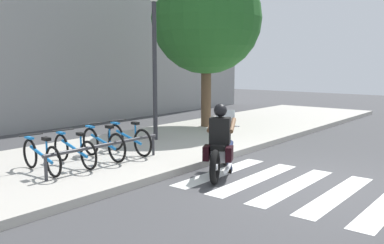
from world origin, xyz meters
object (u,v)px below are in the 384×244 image
object	(u,v)px
bicycle_0	(41,156)
tree_near_rack	(206,19)
rider	(221,134)
motorcycle	(221,151)
bicycle_2	(103,143)
bicycle_3	(129,139)
bike_rack	(106,147)
street_lamp	(155,53)
bicycle_1	(74,150)

from	to	relation	value
bicycle_0	tree_near_rack	distance (m)	7.59
rider	motorcycle	bearing A→B (deg)	24.17
bicycle_0	bicycle_2	distance (m)	1.49
bicycle_2	bicycle_3	world-z (taller)	bicycle_2
bicycle_2	tree_near_rack	world-z (taller)	tree_near_rack
bike_rack	street_lamp	bearing A→B (deg)	25.42
bicycle_3	tree_near_rack	size ratio (longest dim) A/B	0.31
bicycle_0	rider	bearing A→B (deg)	-43.79
tree_near_rack	bicycle_0	bearing A→B (deg)	-170.02
rider	tree_near_rack	world-z (taller)	tree_near_rack
bicycle_2	bicycle_0	bearing A→B (deg)	179.97
motorcycle	bike_rack	world-z (taller)	motorcycle
motorcycle	bike_rack	bearing A→B (deg)	128.82
bicycle_2	rider	bearing A→B (deg)	-67.01
rider	bicycle_2	world-z (taller)	rider
bicycle_2	tree_near_rack	distance (m)	6.28
bike_rack	bicycle_0	bearing A→B (deg)	153.56
bicycle_0	street_lamp	distance (m)	4.51
motorcycle	bicycle_3	bearing A→B (deg)	98.30
street_lamp	rider	bearing A→B (deg)	-114.33
motorcycle	street_lamp	bearing A→B (deg)	66.52
bicycle_1	street_lamp	distance (m)	3.88
bicycle_1	rider	bearing A→B (deg)	-53.74
bicycle_1	tree_near_rack	size ratio (longest dim) A/B	0.31
rider	bike_rack	xyz separation A→B (m)	(-1.39, 1.85, -0.27)
bike_rack	street_lamp	world-z (taller)	street_lamp
bicycle_2	bicycle_3	distance (m)	0.74
bicycle_1	bike_rack	size ratio (longest dim) A/B	0.59
rider	street_lamp	size ratio (longest dim) A/B	0.35
bicycle_0	bike_rack	bearing A→B (deg)	-26.44
bicycle_3	tree_near_rack	world-z (taller)	tree_near_rack
bicycle_3	tree_near_rack	xyz separation A→B (m)	(4.56, 1.20, 3.16)
tree_near_rack	street_lamp	bearing A→B (deg)	-171.97
motorcycle	bicycle_1	bearing A→B (deg)	127.70
motorcycle	bicycle_0	distance (m)	3.51
motorcycle	bicycle_1	world-z (taller)	motorcycle
rider	bicycle_0	distance (m)	3.49
bicycle_3	street_lamp	world-z (taller)	street_lamp
rider	tree_near_rack	bearing A→B (deg)	40.05
rider	tree_near_rack	xyz separation A→B (m)	(4.28, 3.60, 2.82)
rider	bicycle_3	world-z (taller)	rider
street_lamp	tree_near_rack	bearing A→B (deg)	8.03
rider	bicycle_2	bearing A→B (deg)	112.99
bicycle_0	street_lamp	xyz separation A→B (m)	(3.96, 0.79, 2.03)
motorcycle	bicycle_2	world-z (taller)	motorcycle
rider	bike_rack	world-z (taller)	rider
bicycle_2	bike_rack	xyz separation A→B (m)	(-0.37, -0.55, 0.06)
bicycle_0	bicycle_1	xyz separation A→B (m)	(0.74, 0.00, -0.00)
bicycle_0	bicycle_3	distance (m)	2.23
bicycle_1	bike_rack	xyz separation A→B (m)	(0.37, -0.56, 0.08)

